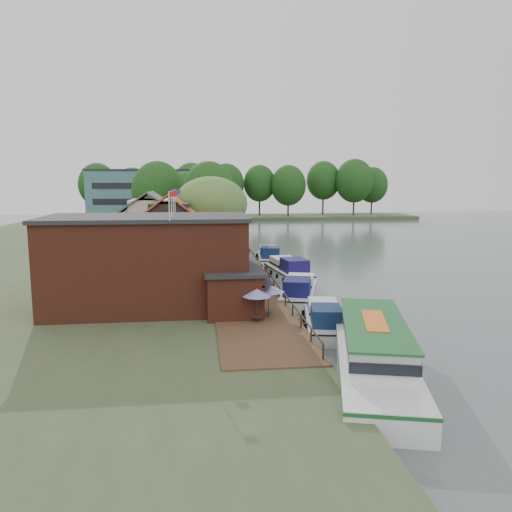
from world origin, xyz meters
name	(u,v)px	position (x,y,z in m)	size (l,w,h in m)	color
ground	(343,311)	(0.00, 0.00, 0.00)	(260.00, 260.00, 0.00)	#485353
land_bank	(75,252)	(-30.00, 35.00, 0.50)	(50.00, 140.00, 1.00)	#384728
quay_deck	(239,278)	(-8.00, 10.00, 1.05)	(6.00, 50.00, 0.10)	#47301E
quay_rail	(264,272)	(-5.30, 10.50, 1.50)	(0.20, 49.00, 1.00)	black
pub	(174,262)	(-14.00, -1.00, 4.65)	(20.00, 11.00, 7.30)	maroon
hotel_block	(151,198)	(-22.00, 70.00, 7.15)	(25.40, 12.40, 12.30)	#38666B
cottage_a	(171,234)	(-15.00, 14.00, 5.25)	(8.60, 7.60, 8.50)	black
cottage_b	(151,226)	(-18.00, 24.00, 5.25)	(9.60, 8.60, 8.50)	beige
cottage_c	(184,220)	(-14.00, 33.00, 5.25)	(7.60, 7.60, 8.50)	black
willow	(211,221)	(-10.50, 19.00, 6.21)	(8.60, 8.60, 10.43)	#476B2D
umbrella_0	(257,305)	(-8.08, -6.26, 2.29)	(2.04, 2.04, 2.38)	navy
umbrella_1	(268,300)	(-7.07, -4.85, 2.29)	(2.37, 2.37, 2.38)	navy
umbrella_2	(255,290)	(-7.64, -1.33, 2.29)	(2.17, 2.17, 2.38)	navy
umbrella_3	(250,280)	(-7.66, 2.62, 2.29)	(2.13, 2.13, 2.38)	#1B3596
umbrella_4	(241,275)	(-8.14, 5.41, 2.29)	(2.45, 2.45, 2.38)	#1C3B9B
umbrella_5	(247,268)	(-7.25, 8.71, 2.29)	(2.40, 2.40, 2.38)	navy
cruiser_0	(324,316)	(-3.03, -5.36, 1.12)	(3.01, 9.31, 2.23)	silver
cruiser_1	(299,288)	(-3.06, 3.70, 1.23)	(3.27, 10.13, 2.46)	white
cruiser_2	(289,268)	(-2.10, 14.08, 1.31)	(3.45, 10.66, 2.61)	white
cruiser_3	(269,254)	(-2.70, 25.04, 1.24)	(3.29, 10.17, 2.48)	white
tour_boat	(375,351)	(-2.52, -14.52, 1.61)	(4.15, 14.75, 3.22)	silver
swan	(339,346)	(-3.04, -9.42, 0.22)	(0.44, 0.44, 0.44)	white
bank_tree_0	(209,202)	(-10.20, 41.21, 7.52)	(8.19, 8.19, 13.04)	#143811
bank_tree_1	(158,200)	(-18.82, 48.03, 7.64)	(8.96, 8.96, 13.28)	#143811
bank_tree_2	(187,202)	(-14.11, 56.89, 6.82)	(6.77, 6.77, 11.63)	#143811
bank_tree_3	(202,193)	(-10.95, 78.79, 7.94)	(8.43, 8.43, 13.88)	#143811
bank_tree_4	(202,193)	(-10.95, 87.45, 7.75)	(8.69, 8.69, 13.50)	#143811
bank_tree_5	(181,194)	(-16.43, 94.62, 7.44)	(7.00, 7.00, 12.88)	#143811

